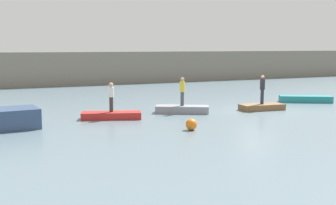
# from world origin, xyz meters

# --- Properties ---
(ground_plane) EXTENTS (120.00, 120.00, 0.00)m
(ground_plane) POSITION_xyz_m (0.00, 0.00, 0.00)
(ground_plane) COLOR slate
(embankment_wall) EXTENTS (80.00, 1.20, 3.51)m
(embankment_wall) POSITION_xyz_m (0.00, 22.55, 1.75)
(embankment_wall) COLOR gray
(embankment_wall) RESTS_ON ground_plane
(rowboat_red) EXTENTS (3.52, 2.09, 0.40)m
(rowboat_red) POSITION_xyz_m (-9.40, 0.82, 0.20)
(rowboat_red) COLOR red
(rowboat_red) RESTS_ON ground_plane
(rowboat_grey) EXTENTS (3.37, 2.54, 0.45)m
(rowboat_grey) POSITION_xyz_m (-4.76, 1.11, 0.23)
(rowboat_grey) COLOR gray
(rowboat_grey) RESTS_ON ground_plane
(rowboat_brown) EXTENTS (2.96, 1.43, 0.39)m
(rowboat_brown) POSITION_xyz_m (0.48, 0.08, 0.19)
(rowboat_brown) COLOR brown
(rowboat_brown) RESTS_ON ground_plane
(rowboat_teal) EXTENTS (3.72, 2.66, 0.48)m
(rowboat_teal) POSITION_xyz_m (5.74, 1.86, 0.24)
(rowboat_teal) COLOR teal
(rowboat_teal) RESTS_ON ground_plane
(person_yellow_shirt) EXTENTS (0.32, 0.32, 1.75)m
(person_yellow_shirt) POSITION_xyz_m (-4.76, 1.11, 1.44)
(person_yellow_shirt) COLOR #4C4C56
(person_yellow_shirt) RESTS_ON rowboat_grey
(person_dark_shirt) EXTENTS (0.32, 0.32, 1.87)m
(person_dark_shirt) POSITION_xyz_m (0.48, 0.08, 1.43)
(person_dark_shirt) COLOR #232838
(person_dark_shirt) RESTS_ON rowboat_brown
(person_white_shirt) EXTENTS (0.32, 0.32, 1.67)m
(person_white_shirt) POSITION_xyz_m (-9.40, 0.82, 1.35)
(person_white_shirt) COLOR #38332D
(person_white_shirt) RESTS_ON rowboat_red
(mooring_buoy) EXTENTS (0.57, 0.57, 0.57)m
(mooring_buoy) POSITION_xyz_m (-6.78, -3.95, 0.28)
(mooring_buoy) COLOR orange
(mooring_buoy) RESTS_ON ground_plane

